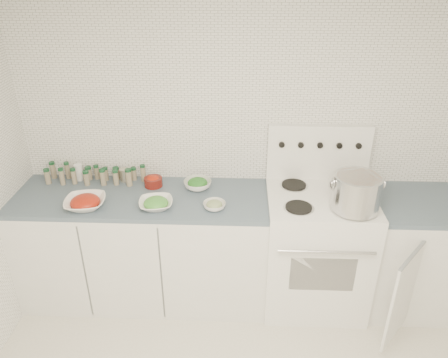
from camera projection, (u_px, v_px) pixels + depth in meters
The scene contains 13 objects.
room_walls at pixel (265, 206), 1.78m from camera, with size 3.54×3.04×2.52m.
counter_left at pixel (145, 246), 3.38m from camera, with size 1.85×0.62×0.90m.
stove at pixel (315, 246), 3.31m from camera, with size 0.76×0.70×1.36m.
counter_right at pixel (424, 254), 3.30m from camera, with size 0.89×0.93×0.90m.
stock_pot at pixel (357, 191), 2.88m from camera, with size 0.34×0.31×0.24m.
bowl_tomato at pixel (85, 202), 3.02m from camera, with size 0.31×0.31×0.09m.
bowl_snowpea at pixel (156, 203), 3.02m from camera, with size 0.27×0.27×0.08m.
bowl_broccoli at pixel (198, 184), 3.26m from camera, with size 0.23×0.23×0.08m.
bowl_zucchini at pixel (214, 205), 3.00m from camera, with size 0.18×0.18×0.06m.
bowl_pepper at pixel (153, 181), 3.29m from camera, with size 0.14×0.14×0.08m.
salt_canister at pixel (79, 172), 3.37m from camera, with size 0.06×0.06×0.13m, color white.
tin_can at pixel (125, 175), 3.36m from camera, with size 0.08×0.08×0.10m, color #B2AA97.
spice_cluster at pixel (95, 175), 3.34m from camera, with size 0.76×0.15×0.14m.
Camera 1 is at (-0.10, -1.53, 2.48)m, focal length 35.00 mm.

